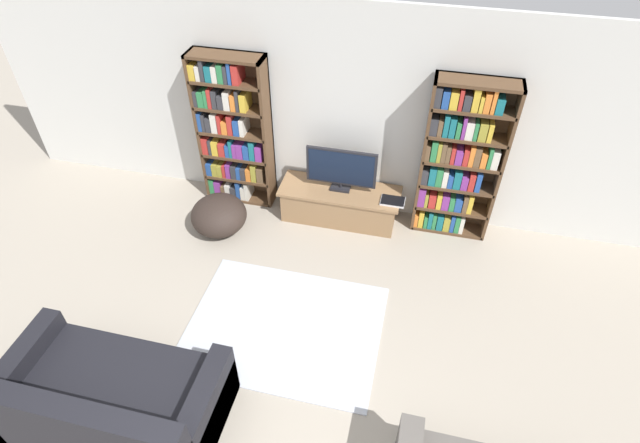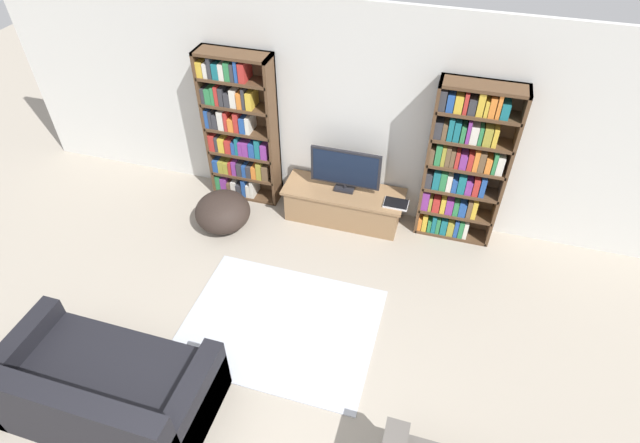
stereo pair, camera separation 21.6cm
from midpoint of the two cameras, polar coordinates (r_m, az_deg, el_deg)
name	(u,v)px [view 1 (the left image)]	position (r m, az deg, el deg)	size (l,w,h in m)	color
wall_back	(343,114)	(5.93, 1.62, 12.12)	(8.80, 0.06, 2.60)	silver
bookshelf_left	(232,133)	(6.32, -10.96, 9.92)	(0.89, 0.30, 1.98)	#513823
bookshelf_right	(458,161)	(5.86, 14.50, 6.70)	(0.89, 0.30, 1.98)	#513823
tv_stand	(340,204)	(6.27, 1.27, 2.04)	(1.49, 0.53, 0.44)	#8E6B47
television	(341,169)	(5.98, 1.40, 6.03)	(0.85, 0.16, 0.56)	black
laptop	(393,201)	(5.99, 7.29, 2.31)	(0.29, 0.20, 0.03)	silver
area_rug	(285,327)	(5.25, -5.25, -11.92)	(1.95, 1.51, 0.02)	#B2B7C1
couch_left_sectional	(111,402)	(4.83, -24.01, -18.39)	(1.83, 1.00, 0.87)	black
beanbag_ottoman	(219,215)	(6.24, -12.45, 0.70)	(0.68, 0.68, 0.46)	#2D231E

